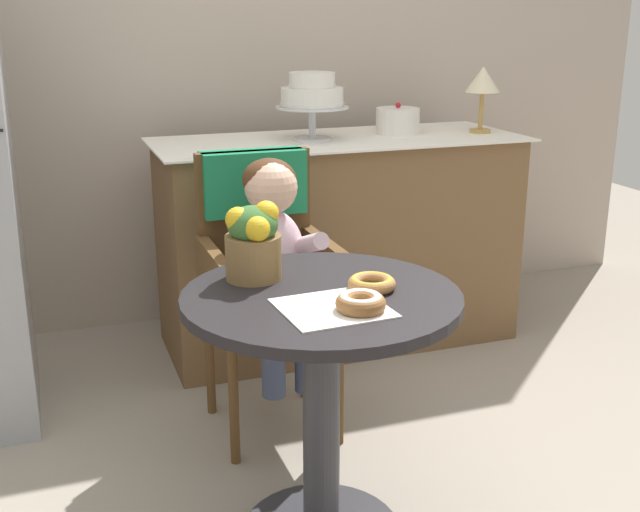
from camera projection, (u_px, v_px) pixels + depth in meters
name	position (u px, v px, depth m)	size (l,w,h in m)	color
back_wall	(179.00, 25.00, 3.49)	(4.80, 0.10, 2.70)	#B2A393
cafe_table	(321.00, 369.00, 2.07)	(0.72, 0.72, 0.72)	black
wicker_chair	(262.00, 246.00, 2.70)	(0.42, 0.45, 0.95)	brown
seated_child	(275.00, 248.00, 2.55)	(0.27, 0.32, 0.73)	silver
paper_napkin	(333.00, 308.00, 1.90)	(0.25, 0.23, 0.00)	white
donut_front	(372.00, 283.00, 2.03)	(0.12, 0.12, 0.03)	#AD7542
donut_mid	(361.00, 302.00, 1.88)	(0.12, 0.12, 0.04)	#936033
flower_vase	(253.00, 240.00, 2.09)	(0.15, 0.16, 0.21)	brown
display_counter	(339.00, 241.00, 3.44)	(1.56, 0.62, 0.90)	brown
tiered_cake_stand	(312.00, 95.00, 3.21)	(0.30, 0.30, 0.27)	silver
round_layer_cake	(398.00, 121.00, 3.42)	(0.19, 0.19, 0.13)	white
table_lamp	(483.00, 82.00, 3.40)	(0.15, 0.15, 0.28)	#B28C47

